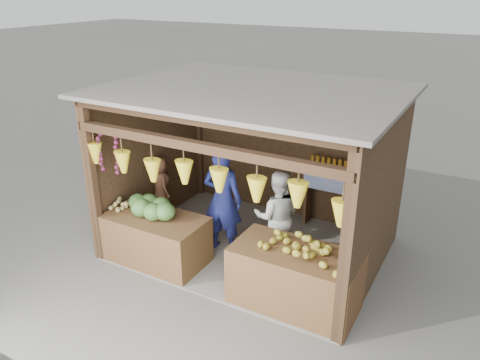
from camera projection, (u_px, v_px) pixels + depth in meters
name	position (u px, v px, depth m)	size (l,w,h in m)	color
ground	(251.00, 248.00, 7.79)	(80.00, 80.00, 0.00)	#514F49
stall_structure	(249.00, 154.00, 7.12)	(4.30, 3.30, 2.66)	slate
back_shelf	(341.00, 185.00, 8.01)	(1.25, 0.32, 1.32)	#382314
counter_left	(156.00, 239.00, 7.29)	(1.57, 0.85, 0.76)	#4B3419
counter_right	(295.00, 278.00, 6.25)	(1.69, 0.85, 0.84)	#4E2F1A
stool	(163.00, 216.00, 8.54)	(0.29, 0.29, 0.27)	black
man_standing	(223.00, 200.00, 7.40)	(0.65, 0.43, 1.79)	#161C53
woman_standing	(277.00, 217.00, 7.18)	(0.73, 0.57, 1.51)	silver
vendor_seated	(160.00, 184.00, 8.30)	(0.49, 0.32, 1.00)	brown
melon_pile	(152.00, 206.00, 7.14)	(1.00, 0.50, 0.32)	#164512
tanfruit_pile	(119.00, 205.00, 7.40)	(0.34, 0.40, 0.13)	#9C9348
mango_pile	(303.00, 248.00, 5.97)	(1.40, 0.64, 0.22)	#B87218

